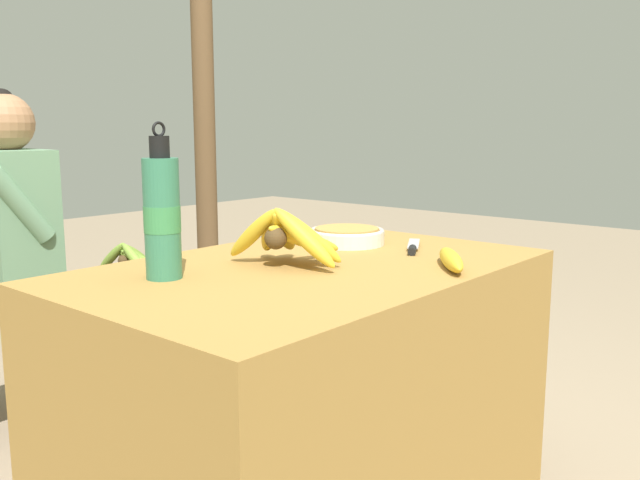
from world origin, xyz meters
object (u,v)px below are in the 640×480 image
object	(u,v)px
knife	(413,247)
banana_bunch_green	(132,259)
support_post_far	(204,103)
water_bottle	(162,216)
serving_bowl	(347,235)
loose_banana_front	(451,260)
wooden_bench	(36,318)
banana_bunch_ripe	(287,235)

from	to	relation	value
knife	banana_bunch_green	xyz separation A→B (m)	(0.04, 1.30, -0.20)
banana_bunch_green	support_post_far	distance (m)	0.92
water_bottle	support_post_far	bearing A→B (deg)	47.14
serving_bowl	loose_banana_front	size ratio (longest dim) A/B	1.04
wooden_bench	banana_bunch_green	distance (m)	0.43
knife	wooden_bench	size ratio (longest dim) A/B	0.14
banana_bunch_ripe	loose_banana_front	bearing A→B (deg)	-54.79
banana_bunch_green	support_post_far	xyz separation A→B (m)	(0.62, 0.28, 0.62)
banana_bunch_ripe	serving_bowl	xyz separation A→B (m)	(0.31, 0.07, -0.05)
banana_bunch_ripe	wooden_bench	size ratio (longest dim) A/B	0.23
banana_bunch_ripe	banana_bunch_green	bearing A→B (deg)	72.39
banana_bunch_ripe	water_bottle	xyz separation A→B (m)	(-0.27, 0.11, 0.06)
banana_bunch_ripe	support_post_far	bearing A→B (deg)	55.84
banana_bunch_ripe	knife	world-z (taller)	banana_bunch_ripe
water_bottle	banana_bunch_green	xyz separation A→B (m)	(0.64, 1.08, -0.33)
water_bottle	wooden_bench	size ratio (longest dim) A/B	0.25
water_bottle	loose_banana_front	distance (m)	0.64
serving_bowl	banana_bunch_green	world-z (taller)	serving_bowl
serving_bowl	knife	bearing A→B (deg)	-82.20
banana_bunch_ripe	support_post_far	world-z (taller)	support_post_far
support_post_far	loose_banana_front	bearing A→B (deg)	-113.76
water_bottle	serving_bowl	bearing A→B (deg)	-3.37
support_post_far	banana_bunch_green	bearing A→B (deg)	-155.39
loose_banana_front	support_post_far	bearing A→B (deg)	66.24
wooden_bench	banana_bunch_green	xyz separation A→B (m)	(0.40, 0.00, 0.15)
banana_bunch_ripe	support_post_far	size ratio (longest dim) A/B	0.13
knife	banana_bunch_green	size ratio (longest dim) A/B	0.55
loose_banana_front	water_bottle	bearing A→B (deg)	139.65
wooden_bench	support_post_far	distance (m)	1.31
knife	support_post_far	world-z (taller)	support_post_far
loose_banana_front	knife	size ratio (longest dim) A/B	1.08
banana_bunch_ripe	serving_bowl	distance (m)	0.32
banana_bunch_ripe	water_bottle	distance (m)	0.29
wooden_bench	serving_bowl	bearing A→B (deg)	-73.08
banana_bunch_green	knife	bearing A→B (deg)	-91.55
loose_banana_front	banana_bunch_ripe	bearing A→B (deg)	125.21
banana_bunch_ripe	serving_bowl	world-z (taller)	banana_bunch_ripe
serving_bowl	loose_banana_front	world-z (taller)	serving_bowl
support_post_far	serving_bowl	bearing A→B (deg)	-116.05
water_bottle	knife	bearing A→B (deg)	-20.68
banana_bunch_green	banana_bunch_ripe	bearing A→B (deg)	-107.61
serving_bowl	knife	distance (m)	0.20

